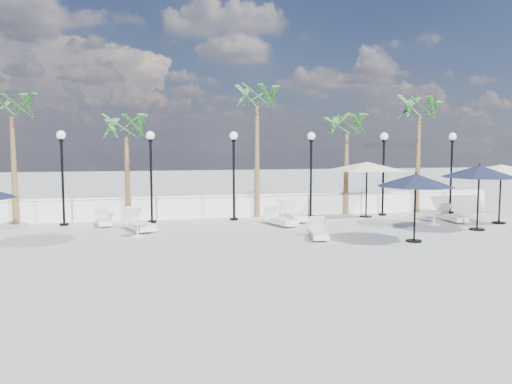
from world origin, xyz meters
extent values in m
plane|color=#A8A7A2|center=(0.00, 0.00, 0.00)|extent=(100.00, 100.00, 0.00)
cube|color=white|center=(0.00, 7.50, 0.45)|extent=(26.00, 0.30, 0.90)
cube|color=white|center=(0.00, 7.50, 0.97)|extent=(26.00, 0.12, 0.08)
cylinder|color=black|center=(-7.00, 6.50, 0.05)|extent=(0.36, 0.36, 0.10)
cylinder|color=black|center=(-7.00, 6.50, 1.75)|extent=(0.10, 0.10, 3.50)
cylinder|color=black|center=(-7.00, 6.50, 3.45)|extent=(0.18, 0.18, 0.10)
sphere|color=white|center=(-7.00, 6.50, 3.66)|extent=(0.36, 0.36, 0.36)
cylinder|color=black|center=(-3.50, 6.50, 0.05)|extent=(0.36, 0.36, 0.10)
cylinder|color=black|center=(-3.50, 6.50, 1.75)|extent=(0.10, 0.10, 3.50)
cylinder|color=black|center=(-3.50, 6.50, 3.45)|extent=(0.18, 0.18, 0.10)
sphere|color=white|center=(-3.50, 6.50, 3.66)|extent=(0.36, 0.36, 0.36)
cylinder|color=black|center=(0.00, 6.50, 0.05)|extent=(0.36, 0.36, 0.10)
cylinder|color=black|center=(0.00, 6.50, 1.75)|extent=(0.10, 0.10, 3.50)
cylinder|color=black|center=(0.00, 6.50, 3.45)|extent=(0.18, 0.18, 0.10)
sphere|color=white|center=(0.00, 6.50, 3.66)|extent=(0.36, 0.36, 0.36)
cylinder|color=black|center=(3.50, 6.50, 0.05)|extent=(0.36, 0.36, 0.10)
cylinder|color=black|center=(3.50, 6.50, 1.75)|extent=(0.10, 0.10, 3.50)
cylinder|color=black|center=(3.50, 6.50, 3.45)|extent=(0.18, 0.18, 0.10)
sphere|color=white|center=(3.50, 6.50, 3.66)|extent=(0.36, 0.36, 0.36)
cylinder|color=black|center=(7.00, 6.50, 0.05)|extent=(0.36, 0.36, 0.10)
cylinder|color=black|center=(7.00, 6.50, 1.75)|extent=(0.10, 0.10, 3.50)
cylinder|color=black|center=(7.00, 6.50, 3.45)|extent=(0.18, 0.18, 0.10)
sphere|color=white|center=(7.00, 6.50, 3.66)|extent=(0.36, 0.36, 0.36)
cylinder|color=black|center=(10.50, 6.50, 0.05)|extent=(0.36, 0.36, 0.10)
cylinder|color=black|center=(10.50, 6.50, 1.75)|extent=(0.10, 0.10, 3.50)
cylinder|color=black|center=(10.50, 6.50, 3.45)|extent=(0.18, 0.18, 0.10)
sphere|color=white|center=(10.50, 6.50, 3.66)|extent=(0.36, 0.36, 0.36)
cone|color=brown|center=(-9.00, 7.30, 2.20)|extent=(0.28, 0.28, 4.40)
cone|color=brown|center=(-4.50, 7.30, 1.80)|extent=(0.28, 0.28, 3.60)
cone|color=brown|center=(1.20, 7.30, 2.50)|extent=(0.28, 0.28, 5.00)
cone|color=brown|center=(5.50, 7.30, 1.90)|extent=(0.28, 0.28, 3.80)
cone|color=brown|center=(9.20, 7.30, 2.30)|extent=(0.28, 0.28, 4.60)
cube|color=silver|center=(-5.43, 6.13, 0.13)|extent=(0.83, 1.65, 0.09)
cube|color=silver|center=(-5.38, 5.92, 0.22)|extent=(0.69, 1.14, 0.09)
cube|color=silver|center=(-5.55, 6.76, 0.44)|extent=(0.56, 0.46, 0.49)
cube|color=silver|center=(-3.98, 4.54, 0.16)|extent=(1.33, 2.11, 0.11)
cube|color=silver|center=(-3.89, 4.29, 0.28)|extent=(1.07, 1.49, 0.11)
cube|color=silver|center=(-4.27, 5.30, 0.56)|extent=(0.76, 0.67, 0.63)
cube|color=silver|center=(2.17, 1.58, 0.13)|extent=(0.88, 1.72, 0.09)
cube|color=silver|center=(2.12, 1.36, 0.23)|extent=(0.74, 1.19, 0.09)
cube|color=silver|center=(2.31, 2.23, 0.46)|extent=(0.58, 0.49, 0.51)
cube|color=silver|center=(1.58, 4.64, 0.15)|extent=(1.19, 1.92, 0.10)
cube|color=silver|center=(1.66, 4.41, 0.26)|extent=(0.95, 1.35, 0.10)
cube|color=silver|center=(1.33, 5.34, 0.51)|extent=(0.68, 0.60, 0.57)
cube|color=silver|center=(2.47, 5.65, 0.16)|extent=(0.79, 2.05, 0.11)
cube|color=silver|center=(2.48, 5.38, 0.28)|extent=(0.71, 1.39, 0.11)
cube|color=silver|center=(2.42, 6.46, 0.56)|extent=(0.66, 0.51, 0.63)
cube|color=silver|center=(9.05, 4.11, 0.13)|extent=(0.63, 1.67, 0.09)
cube|color=silver|center=(9.04, 3.89, 0.23)|extent=(0.57, 1.13, 0.09)
cube|color=silver|center=(9.08, 4.77, 0.46)|extent=(0.53, 0.41, 0.51)
cylinder|color=silver|center=(-4.02, 3.37, 0.01)|extent=(0.39, 0.39, 0.03)
cylinder|color=silver|center=(-4.02, 3.37, 0.23)|extent=(0.06, 0.06, 0.47)
cylinder|color=silver|center=(-4.02, 3.37, 0.48)|extent=(0.51, 0.51, 0.03)
cylinder|color=silver|center=(7.86, 3.57, 0.02)|extent=(0.43, 0.43, 0.03)
cylinder|color=silver|center=(7.86, 3.57, 0.26)|extent=(0.06, 0.06, 0.51)
cylinder|color=silver|center=(7.86, 3.57, 0.52)|extent=(0.56, 0.56, 0.03)
cylinder|color=black|center=(5.15, 0.39, 0.03)|extent=(0.53, 0.53, 0.06)
cylinder|color=black|center=(5.15, 0.39, 1.13)|extent=(0.07, 0.07, 2.26)
cone|color=black|center=(5.15, 0.39, 2.09)|extent=(2.63, 2.63, 0.42)
sphere|color=black|center=(5.15, 0.39, 2.32)|extent=(0.08, 0.08, 0.08)
cylinder|color=black|center=(8.73, 2.02, 0.03)|extent=(0.57, 0.57, 0.06)
cylinder|color=black|center=(8.73, 2.02, 1.22)|extent=(0.07, 0.07, 2.44)
cone|color=black|center=(8.73, 2.02, 2.26)|extent=(2.85, 2.85, 0.46)
sphere|color=black|center=(8.73, 2.02, 2.51)|extent=(0.08, 0.08, 0.08)
cylinder|color=black|center=(10.64, 3.24, 0.03)|extent=(0.55, 0.55, 0.06)
cylinder|color=black|center=(10.64, 3.24, 1.21)|extent=(0.07, 0.07, 2.43)
pyramid|color=beige|center=(10.64, 3.24, 2.46)|extent=(5.38, 5.38, 0.37)
cylinder|color=black|center=(6.04, 6.20, 0.03)|extent=(0.57, 0.57, 0.07)
cylinder|color=black|center=(6.04, 6.20, 1.24)|extent=(0.08, 0.08, 2.47)
pyramid|color=beige|center=(6.04, 6.20, 2.50)|extent=(5.37, 5.37, 0.38)
camera|label=1|loc=(-3.55, -14.75, 3.26)|focal=35.00mm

